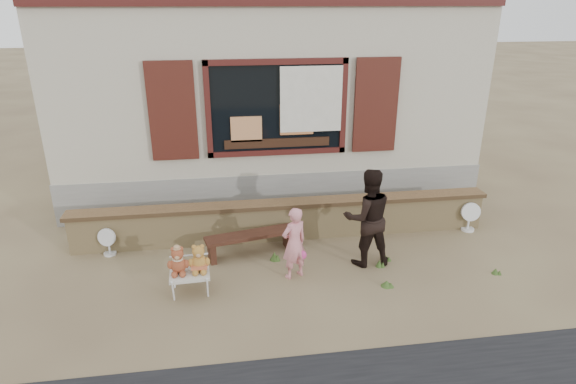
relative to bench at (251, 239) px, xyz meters
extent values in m
plane|color=brown|center=(0.62, -0.48, -0.27)|extent=(80.00, 80.00, 0.00)
cube|color=#A49B85|center=(0.62, 4.02, 2.13)|extent=(8.00, 5.00, 3.20)
cube|color=gray|center=(0.62, 4.02, 0.13)|extent=(8.04, 5.04, 0.80)
cube|color=black|center=(0.62, 1.49, 1.78)|extent=(2.30, 0.04, 1.50)
cube|color=#441613|center=(0.62, 1.47, 2.58)|extent=(2.50, 0.08, 0.10)
cube|color=#441613|center=(0.62, 1.47, 0.98)|extent=(2.50, 0.08, 0.10)
cube|color=#441613|center=(-0.58, 1.47, 1.78)|extent=(0.10, 0.08, 1.70)
cube|color=#441613|center=(1.82, 1.47, 1.78)|extent=(0.10, 0.08, 1.70)
cube|color=#330E0E|center=(-1.18, 1.46, 1.78)|extent=(0.80, 0.07, 1.70)
cube|color=#330E0E|center=(2.42, 1.46, 1.78)|extent=(0.80, 0.07, 1.70)
cube|color=beige|center=(1.22, 1.42, 1.93)|extent=(1.10, 0.02, 1.15)
cube|color=black|center=(0.62, 1.46, 1.16)|extent=(1.90, 0.06, 0.16)
cube|color=tan|center=(0.07, 1.46, 1.43)|extent=(0.55, 0.06, 0.45)
cube|color=#E08447|center=(0.97, 1.46, 1.58)|extent=(0.60, 0.06, 0.55)
cube|color=tan|center=(0.62, 0.52, 0.03)|extent=(7.00, 0.30, 0.60)
cube|color=brown|center=(0.62, 0.52, 0.36)|extent=(7.10, 0.36, 0.07)
cube|color=#341B12|center=(0.00, 0.00, 0.07)|extent=(1.49, 0.61, 0.05)
cube|color=#341B12|center=(-0.62, -0.14, -0.12)|extent=(0.15, 0.29, 0.31)
cube|color=#341B12|center=(0.62, 0.14, -0.12)|extent=(0.15, 0.29, 0.31)
cube|color=beige|center=(-0.92, -0.96, 0.04)|extent=(0.56, 0.50, 0.04)
cylinder|color=silver|center=(-1.13, -1.18, -0.13)|extent=(0.03, 0.03, 0.29)
cylinder|color=silver|center=(-0.68, -1.16, -0.13)|extent=(0.03, 0.03, 0.29)
cylinder|color=silver|center=(-1.16, -0.77, -0.13)|extent=(0.03, 0.03, 0.29)
cylinder|color=silver|center=(-0.70, -0.75, -0.13)|extent=(0.03, 0.03, 0.29)
imported|color=pink|center=(0.58, -0.76, 0.28)|extent=(0.48, 0.41, 1.11)
imported|color=black|center=(1.74, -0.52, 0.50)|extent=(0.76, 0.60, 1.54)
cylinder|color=silver|center=(-2.26, 0.32, -0.25)|extent=(0.20, 0.20, 0.04)
cylinder|color=silver|center=(-2.26, 0.32, -0.13)|extent=(0.03, 0.03, 0.25)
cylinder|color=silver|center=(-2.26, 0.32, 0.05)|extent=(0.30, 0.17, 0.29)
cylinder|color=white|center=(3.88, 0.32, -0.25)|extent=(0.23, 0.23, 0.04)
cylinder|color=white|center=(3.88, 0.32, -0.11)|extent=(0.04, 0.04, 0.29)
cylinder|color=white|center=(3.88, 0.32, 0.10)|extent=(0.34, 0.16, 0.33)
cone|color=#395421|center=(-1.18, 0.02, -0.21)|extent=(0.12, 0.12, 0.12)
cone|color=#395421|center=(1.85, -1.22, -0.23)|extent=(0.17, 0.17, 0.09)
cone|color=#395421|center=(2.08, -0.49, -0.23)|extent=(0.15, 0.15, 0.09)
cone|color=#395421|center=(1.92, -0.68, -0.21)|extent=(0.11, 0.11, 0.12)
cone|color=#395421|center=(3.58, -1.13, -0.23)|extent=(0.11, 0.11, 0.09)
cone|color=#395421|center=(0.35, -0.24, -0.20)|extent=(0.14, 0.14, 0.14)
camera|label=1|loc=(-0.40, -6.86, 3.54)|focal=30.00mm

